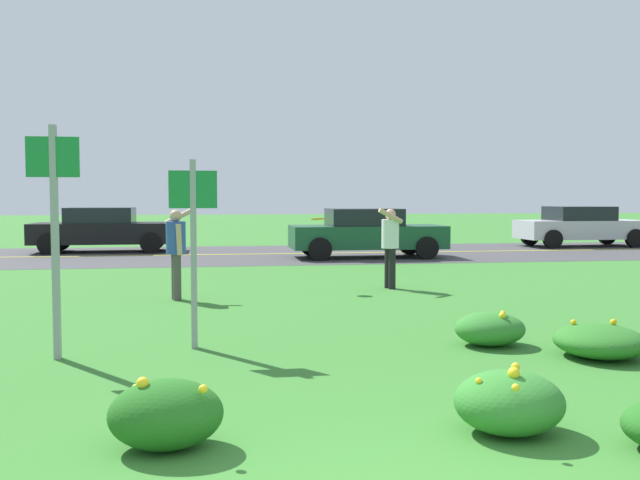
{
  "coord_description": "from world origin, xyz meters",
  "views": [
    {
      "loc": [
        -0.98,
        -2.97,
        1.8
      ],
      "look_at": [
        0.69,
        7.68,
        1.14
      ],
      "focal_mm": 39.7,
      "sensor_mm": 36.0,
      "label": 1
    }
  ],
  "objects_px": {
    "person_catcher_white_shirt": "(390,241)",
    "car_dark_green_center_right": "(366,233)",
    "frisbee_orange": "(318,219)",
    "sign_post_near_path": "(54,218)",
    "sign_post_by_roadside": "(193,234)",
    "car_black_center_left": "(103,229)",
    "car_silver_rightmost": "(581,226)",
    "person_thrower_blue_shirt": "(176,246)"
  },
  "relations": [
    {
      "from": "car_dark_green_center_right",
      "to": "car_silver_rightmost",
      "type": "relative_size",
      "value": 1.0
    },
    {
      "from": "person_thrower_blue_shirt",
      "to": "car_dark_green_center_right",
      "type": "xyz_separation_m",
      "value": [
        5.15,
        7.86,
        -0.2
      ]
    },
    {
      "from": "sign_post_by_roadside",
      "to": "car_black_center_left",
      "type": "xyz_separation_m",
      "value": [
        -3.23,
        15.35,
        -0.62
      ]
    },
    {
      "from": "sign_post_by_roadside",
      "to": "car_silver_rightmost",
      "type": "distance_m",
      "value": 20.43
    },
    {
      "from": "person_thrower_blue_shirt",
      "to": "frisbee_orange",
      "type": "relative_size",
      "value": 5.99
    },
    {
      "from": "person_thrower_blue_shirt",
      "to": "sign_post_near_path",
      "type": "bearing_deg",
      "value": -104.08
    },
    {
      "from": "car_black_center_left",
      "to": "car_silver_rightmost",
      "type": "height_order",
      "value": "same"
    },
    {
      "from": "person_catcher_white_shirt",
      "to": "car_black_center_left",
      "type": "relative_size",
      "value": 0.35
    },
    {
      "from": "sign_post_near_path",
      "to": "car_dark_green_center_right",
      "type": "xyz_separation_m",
      "value": [
        6.25,
        12.26,
        -0.82
      ]
    },
    {
      "from": "person_catcher_white_shirt",
      "to": "sign_post_by_roadside",
      "type": "bearing_deg",
      "value": -126.49
    },
    {
      "from": "sign_post_near_path",
      "to": "frisbee_orange",
      "type": "bearing_deg",
      "value": 54.72
    },
    {
      "from": "car_black_center_left",
      "to": "car_silver_rightmost",
      "type": "relative_size",
      "value": 1.0
    },
    {
      "from": "sign_post_by_roadside",
      "to": "car_dark_green_center_right",
      "type": "relative_size",
      "value": 0.5
    },
    {
      "from": "frisbee_orange",
      "to": "car_black_center_left",
      "type": "distance_m",
      "value": 11.78
    },
    {
      "from": "person_catcher_white_shirt",
      "to": "frisbee_orange",
      "type": "distance_m",
      "value": 1.5
    },
    {
      "from": "sign_post_near_path",
      "to": "car_silver_rightmost",
      "type": "xyz_separation_m",
      "value": [
        14.97,
        15.68,
        -0.82
      ]
    },
    {
      "from": "frisbee_orange",
      "to": "sign_post_by_roadside",
      "type": "bearing_deg",
      "value": -114.39
    },
    {
      "from": "person_thrower_blue_shirt",
      "to": "car_dark_green_center_right",
      "type": "height_order",
      "value": "person_thrower_blue_shirt"
    },
    {
      "from": "sign_post_near_path",
      "to": "frisbee_orange",
      "type": "distance_m",
      "value": 6.46
    },
    {
      "from": "sign_post_by_roadside",
      "to": "car_silver_rightmost",
      "type": "height_order",
      "value": "sign_post_by_roadside"
    },
    {
      "from": "sign_post_by_roadside",
      "to": "person_catcher_white_shirt",
      "type": "height_order",
      "value": "sign_post_by_roadside"
    },
    {
      "from": "car_black_center_left",
      "to": "car_dark_green_center_right",
      "type": "xyz_separation_m",
      "value": [
        8.0,
        -3.42,
        0.0
      ]
    },
    {
      "from": "frisbee_orange",
      "to": "car_dark_green_center_right",
      "type": "bearing_deg",
      "value": 70.14
    },
    {
      "from": "sign_post_near_path",
      "to": "sign_post_by_roadside",
      "type": "bearing_deg",
      "value": 12.58
    },
    {
      "from": "person_catcher_white_shirt",
      "to": "frisbee_orange",
      "type": "height_order",
      "value": "person_catcher_white_shirt"
    },
    {
      "from": "sign_post_near_path",
      "to": "frisbee_orange",
      "type": "height_order",
      "value": "sign_post_near_path"
    },
    {
      "from": "car_black_center_left",
      "to": "sign_post_near_path",
      "type": "bearing_deg",
      "value": -83.67
    },
    {
      "from": "sign_post_near_path",
      "to": "person_thrower_blue_shirt",
      "type": "height_order",
      "value": "sign_post_near_path"
    },
    {
      "from": "person_thrower_blue_shirt",
      "to": "car_silver_rightmost",
      "type": "bearing_deg",
      "value": 39.14
    },
    {
      "from": "frisbee_orange",
      "to": "car_black_center_left",
      "type": "relative_size",
      "value": 0.06
    },
    {
      "from": "person_catcher_white_shirt",
      "to": "car_dark_green_center_right",
      "type": "xyz_separation_m",
      "value": [
        1.09,
        6.96,
        -0.19
      ]
    },
    {
      "from": "sign_post_near_path",
      "to": "car_dark_green_center_right",
      "type": "bearing_deg",
      "value": 62.97
    },
    {
      "from": "sign_post_near_path",
      "to": "sign_post_by_roadside",
      "type": "distance_m",
      "value": 1.54
    },
    {
      "from": "sign_post_by_roadside",
      "to": "person_catcher_white_shirt",
      "type": "relative_size",
      "value": 1.41
    },
    {
      "from": "car_black_center_left",
      "to": "frisbee_orange",
      "type": "bearing_deg",
      "value": -62.27
    },
    {
      "from": "sign_post_near_path",
      "to": "person_thrower_blue_shirt",
      "type": "distance_m",
      "value": 4.58
    },
    {
      "from": "sign_post_by_roadside",
      "to": "frisbee_orange",
      "type": "relative_size",
      "value": 8.35
    },
    {
      "from": "sign_post_near_path",
      "to": "person_thrower_blue_shirt",
      "type": "xyz_separation_m",
      "value": [
        1.1,
        4.4,
        -0.62
      ]
    },
    {
      "from": "person_catcher_white_shirt",
      "to": "car_dark_green_center_right",
      "type": "height_order",
      "value": "person_catcher_white_shirt"
    },
    {
      "from": "sign_post_near_path",
      "to": "car_black_center_left",
      "type": "bearing_deg",
      "value": 96.33
    },
    {
      "from": "sign_post_near_path",
      "to": "person_thrower_blue_shirt",
      "type": "bearing_deg",
      "value": 75.92
    },
    {
      "from": "sign_post_by_roadside",
      "to": "car_silver_rightmost",
      "type": "bearing_deg",
      "value": 48.72
    }
  ]
}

